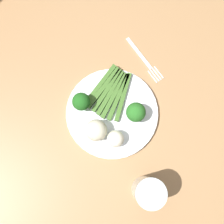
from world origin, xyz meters
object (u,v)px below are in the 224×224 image
at_px(cauliflower_mid, 116,139).
at_px(water_glass, 148,192).
at_px(cauliflower_front_left, 96,130).
at_px(dining_table, 122,113).
at_px(broccoli_outer_edge, 136,112).
at_px(plate, 112,113).
at_px(broccoli_right, 81,102).
at_px(chair, 22,5).
at_px(fork, 144,60).
at_px(asparagus_bundle, 111,93).

distance_m(cauliflower_mid, water_glass, 0.16).
relative_size(cauliflower_mid, cauliflower_front_left, 0.78).
distance_m(dining_table, broccoli_outer_edge, 0.17).
bearing_deg(plate, cauliflower_front_left, 1.11).
relative_size(plate, broccoli_right, 4.30).
relative_size(dining_table, chair, 1.30).
xyz_separation_m(plate, cauliflower_mid, (0.05, 0.06, 0.03)).
bearing_deg(plate, fork, -171.72).
bearing_deg(broccoli_right, plate, 113.75).
height_order(chair, cauliflower_mid, chair).
height_order(cauliflower_mid, cauliflower_front_left, cauliflower_front_left).
bearing_deg(dining_table, asparagus_bundle, -91.25).
bearing_deg(plate, asparagus_bundle, -137.23).
relative_size(asparagus_bundle, cauliflower_mid, 3.44).
xyz_separation_m(asparagus_bundle, cauliflower_front_left, (0.11, 0.04, 0.02)).
relative_size(asparagus_bundle, cauliflower_front_left, 2.68).
bearing_deg(asparagus_bundle, water_glass, 48.60).
relative_size(dining_table, asparagus_bundle, 7.22).
bearing_deg(water_glass, broccoli_right, -104.77).
distance_m(dining_table, broccoli_right, 0.20).
relative_size(chair, plate, 3.37).
bearing_deg(fork, cauliflower_mid, -54.98).
height_order(chair, plate, chair).
distance_m(plate, broccoli_outer_edge, 0.08).
xyz_separation_m(chair, water_glass, (0.28, 0.84, 0.33)).
bearing_deg(cauliflower_front_left, asparagus_bundle, -160.25).
relative_size(asparagus_bundle, broccoli_outer_edge, 2.42).
distance_m(plate, fork, 0.19).
xyz_separation_m(plate, asparagus_bundle, (-0.04, -0.04, 0.01)).
bearing_deg(asparagus_bundle, broccoli_right, -37.28).
xyz_separation_m(chair, cauliflower_front_left, (0.24, 0.64, 0.31)).
distance_m(plate, water_glass, 0.23).
bearing_deg(fork, cauliflower_front_left, -67.48).
bearing_deg(cauliflower_mid, water_glass, 69.44).
distance_m(dining_table, plate, 0.12).
distance_m(asparagus_bundle, broccoli_right, 0.09).
bearing_deg(broccoli_outer_edge, cauliflower_front_left, -27.29).
xyz_separation_m(chair, broccoli_right, (0.21, 0.56, 0.32)).
relative_size(cauliflower_front_left, water_glass, 0.50).
bearing_deg(broccoli_right, dining_table, 130.60).
xyz_separation_m(asparagus_bundle, fork, (-0.15, 0.01, -0.02)).
bearing_deg(broccoli_outer_edge, cauliflower_mid, 0.65).
height_order(broccoli_outer_edge, cauliflower_mid, broccoli_outer_edge).
height_order(cauliflower_front_left, water_glass, water_glass).
relative_size(dining_table, cauliflower_front_left, 19.35).
distance_m(plate, cauliflower_mid, 0.08).
distance_m(broccoli_outer_edge, cauliflower_mid, 0.09).
bearing_deg(broccoli_outer_edge, plate, -58.23).
distance_m(chair, asparagus_bundle, 0.68).
bearing_deg(cauliflower_front_left, water_glass, 78.87).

